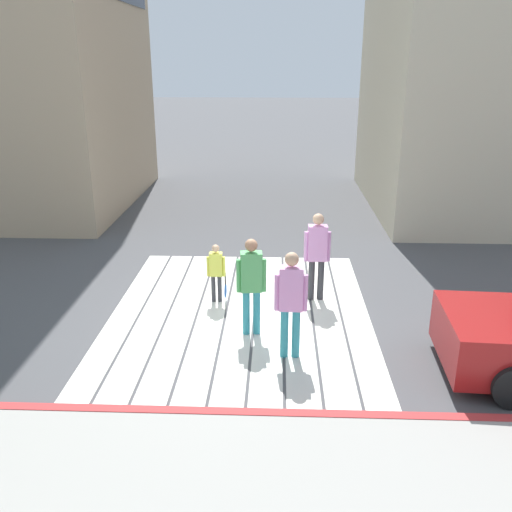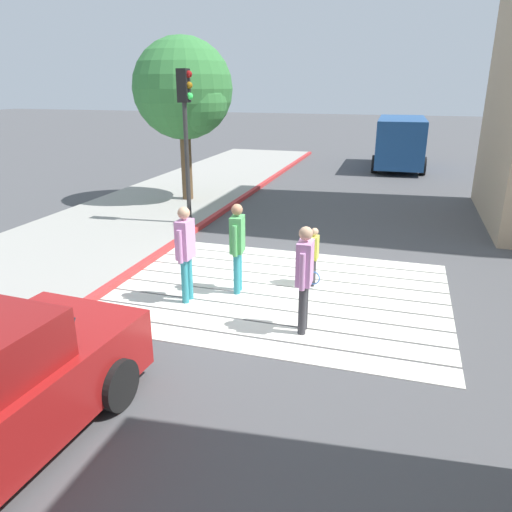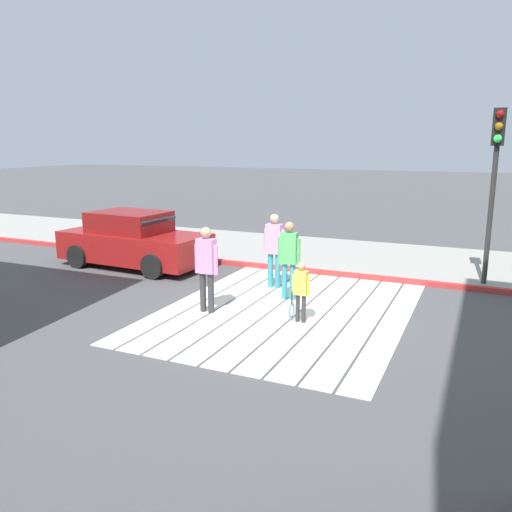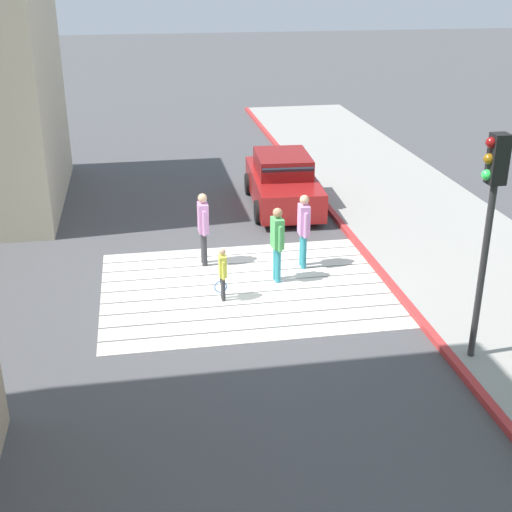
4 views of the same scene
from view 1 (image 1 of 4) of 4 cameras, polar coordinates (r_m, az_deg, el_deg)
name	(u,v)px [view 1 (image 1 of 4)]	position (r m, az deg, el deg)	size (l,w,h in m)	color
ground_plane	(240,314)	(10.67, -1.63, -6.02)	(120.00, 120.00, 0.00)	#4C4C4F
crosswalk_stripes	(240,314)	(10.67, -1.63, -5.99)	(6.40, 4.90, 0.01)	silver
curb_painted	(224,415)	(7.84, -3.28, -15.96)	(0.16, 40.00, 0.13)	#BC3333
building_far_north	(21,10)	(19.76, -22.95, 22.26)	(8.00, 6.03, 11.97)	tan
building_far_south	(492,88)	(19.26, 23.10, 15.63)	(8.00, 7.03, 7.50)	beige
pedestrian_adult_lead	(317,251)	(10.99, 6.30, 0.56)	(0.24, 0.52, 1.80)	#333338
pedestrian_adult_trailing	(251,280)	(9.53, -0.48, -2.49)	(0.26, 0.51, 1.77)	teal
pedestrian_adult_side	(291,298)	(8.81, 3.61, -4.29)	(0.24, 0.53, 1.82)	teal
pedestrian_child_with_racket	(217,270)	(10.96, -4.06, -1.49)	(0.28, 0.37, 1.21)	#333338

